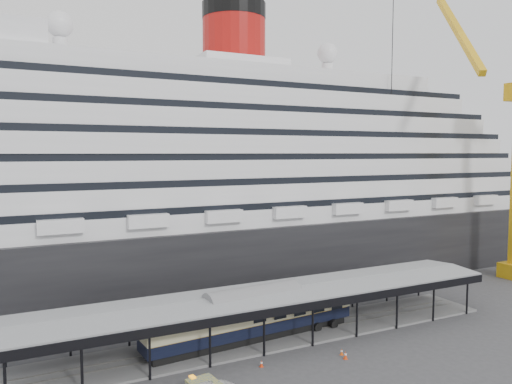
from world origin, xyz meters
The scene contains 7 objects.
ground centered at (0.00, 0.00, 0.00)m, with size 200.00×200.00×0.00m, color #363639.
cruise_ship centered at (0.05, 32.00, 18.35)m, with size 130.00×30.00×43.90m.
platform_canopy centered at (0.00, 5.00, 2.36)m, with size 56.00×9.18×5.30m.
pullman_carriage centered at (-2.07, 5.00, 2.92)m, with size 24.87×5.18×24.24m.
traffic_cone_left centered at (-4.29, -1.22, 0.33)m, with size 0.34×0.34×0.66m.
traffic_cone_mid centered at (3.95, -3.35, 0.39)m, with size 0.50×0.50×0.78m.
traffic_cone_right centered at (4.20, -2.38, 0.33)m, with size 0.44×0.44×0.67m.
Camera 1 is at (-25.47, -41.92, 20.33)m, focal length 35.00 mm.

